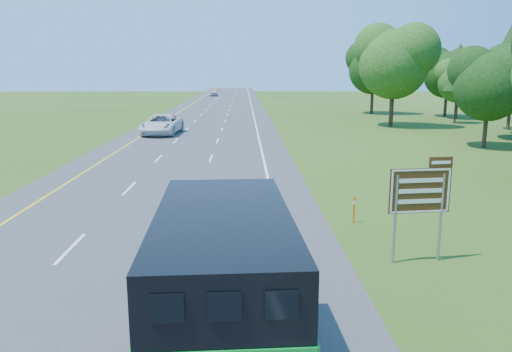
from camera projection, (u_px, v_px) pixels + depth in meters
The scene contains 7 objects.
road at pixel (207, 126), 55.30m from camera, with size 15.00×260.00×0.04m, color #38383A.
lane_markings at pixel (207, 126), 55.30m from camera, with size 11.15×260.00×0.01m.
horse_truck at pixel (224, 281), 9.95m from camera, with size 2.78×7.91×3.46m.
white_suv at pixel (162, 124), 48.08m from camera, with size 3.15×6.84×1.90m, color silver.
far_car at pixel (214, 93), 123.17m from camera, with size 1.95×4.84×1.65m, color #BABBC2.
exit_sign at pixel (421, 195), 15.60m from camera, with size 2.00×0.28×3.40m.
delineator at pixel (354, 209), 20.04m from camera, with size 0.09×0.05×1.09m.
Camera 1 is at (4.14, -5.37, 5.99)m, focal length 35.00 mm.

